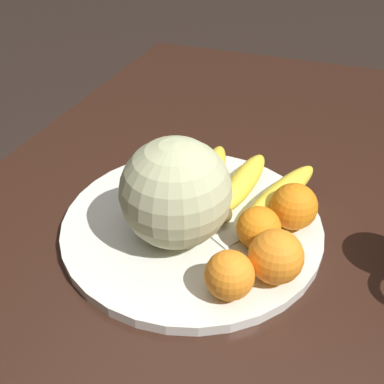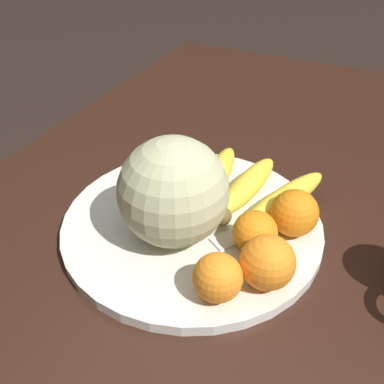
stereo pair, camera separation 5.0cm
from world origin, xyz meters
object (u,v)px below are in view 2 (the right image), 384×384
at_px(orange_front_right, 218,278).
at_px(produce_tag, 238,235).
at_px(orange_mid_center, 267,262).
at_px(melon, 173,192).
at_px(banana_bunch, 250,187).
at_px(kitchen_table, 225,280).
at_px(fruit_bowl, 192,224).
at_px(orange_back_left, 294,213).
at_px(orange_front_left, 255,232).

relative_size(orange_front_right, produce_tag, 0.74).
distance_m(orange_front_right, produce_tag, 0.11).
xyz_separation_m(orange_front_right, orange_mid_center, (-0.04, 0.04, 0.00)).
xyz_separation_m(melon, banana_bunch, (-0.13, 0.06, -0.05)).
bearing_deg(produce_tag, kitchen_table, -98.94).
distance_m(melon, orange_mid_center, 0.15).
relative_size(fruit_bowl, orange_front_right, 6.27).
height_order(orange_back_left, produce_tag, orange_back_left).
relative_size(melon, orange_front_right, 2.47).
height_order(fruit_bowl, orange_front_right, orange_front_right).
xyz_separation_m(orange_mid_center, orange_back_left, (-0.11, 0.00, -0.00)).
bearing_deg(orange_back_left, produce_tag, -56.64).
bearing_deg(orange_back_left, orange_front_left, -31.59).
relative_size(fruit_bowl, banana_bunch, 1.95).
height_order(melon, produce_tag, melon).
xyz_separation_m(fruit_bowl, orange_back_left, (-0.04, 0.13, 0.04)).
bearing_deg(fruit_bowl, banana_bunch, 148.10).
height_order(orange_front_left, produce_tag, orange_front_left).
distance_m(melon, orange_front_right, 0.13).
bearing_deg(produce_tag, orange_back_left, 155.41).
xyz_separation_m(melon, orange_front_right, (0.07, 0.10, -0.04)).
bearing_deg(orange_mid_center, orange_front_left, -146.42).
xyz_separation_m(orange_front_right, orange_back_left, (-0.15, 0.05, 0.00)).
height_order(orange_front_right, orange_back_left, orange_back_left).
distance_m(melon, orange_front_left, 0.12).
bearing_deg(produce_tag, orange_mid_center, 75.47).
distance_m(orange_front_left, orange_back_left, 0.07).
height_order(melon, orange_back_left, melon).
distance_m(kitchen_table, orange_front_left, 0.16).
relative_size(kitchen_table, orange_back_left, 22.51).
bearing_deg(orange_front_left, banana_bunch, -157.16).
distance_m(banana_bunch, orange_front_left, 0.12).
bearing_deg(orange_front_left, orange_front_right, -7.46).
relative_size(kitchen_table, melon, 10.10).
bearing_deg(produce_tag, banana_bunch, -137.73).
bearing_deg(banana_bunch, melon, 160.10).
bearing_deg(banana_bunch, kitchen_table, -177.30).
bearing_deg(orange_front_right, melon, -127.44).
relative_size(fruit_bowl, orange_back_left, 5.67).
bearing_deg(banana_bunch, orange_front_right, -164.09).
xyz_separation_m(orange_front_right, produce_tag, (-0.11, -0.02, -0.03)).
bearing_deg(melon, orange_front_left, 100.50).
xyz_separation_m(fruit_bowl, produce_tag, (0.00, 0.07, 0.01)).
xyz_separation_m(kitchen_table, orange_mid_center, (0.08, 0.08, 0.15)).
bearing_deg(orange_mid_center, melon, -101.57).
xyz_separation_m(kitchen_table, produce_tag, (0.02, 0.02, 0.12)).
relative_size(kitchen_table, orange_front_left, 25.12).
bearing_deg(kitchen_table, fruit_bowl, -72.34).
relative_size(orange_mid_center, orange_back_left, 1.03).
bearing_deg(fruit_bowl, produce_tag, 87.85).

